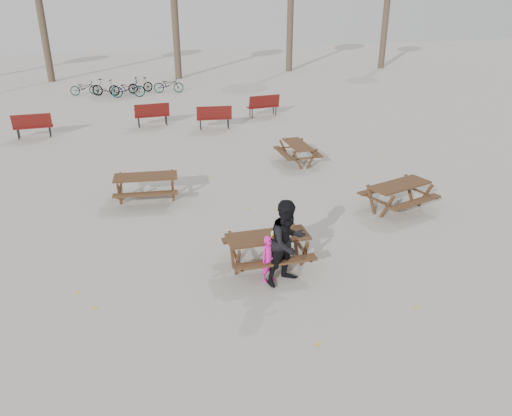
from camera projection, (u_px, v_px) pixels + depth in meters
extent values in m
plane|color=gray|center=(268.00, 266.00, 11.19)|extent=(80.00, 80.00, 0.00)
cube|color=#372114|center=(268.00, 237.00, 10.88)|extent=(1.80, 0.70, 0.05)
cube|color=#372114|center=(276.00, 262.00, 10.48)|extent=(1.80, 0.25, 0.05)
cube|color=#372114|center=(260.00, 237.00, 11.53)|extent=(1.80, 0.25, 0.05)
cylinder|color=#372114|center=(238.00, 263.00, 10.60)|extent=(0.08, 0.08, 0.73)
cylinder|color=#372114|center=(232.00, 250.00, 11.13)|extent=(0.08, 0.08, 0.73)
cylinder|color=#372114|center=(304.00, 254.00, 10.95)|extent=(0.08, 0.08, 0.73)
cylinder|color=#372114|center=(295.00, 242.00, 11.48)|extent=(0.08, 0.08, 0.73)
cube|color=silver|center=(287.00, 236.00, 10.81)|extent=(0.18, 0.11, 0.03)
ellipsoid|color=tan|center=(287.00, 235.00, 10.79)|extent=(0.14, 0.06, 0.05)
cylinder|color=silver|center=(272.00, 235.00, 10.74)|extent=(0.06, 0.06, 0.15)
cylinder|color=orange|center=(272.00, 236.00, 10.74)|extent=(0.07, 0.07, 0.05)
cylinder|color=white|center=(272.00, 232.00, 10.70)|extent=(0.03, 0.03, 0.02)
imported|color=#D51A8F|center=(269.00, 259.00, 10.45)|extent=(0.45, 0.37, 1.05)
imported|color=black|center=(288.00, 243.00, 10.25)|extent=(1.11, 1.00, 1.87)
imported|color=black|center=(84.00, 88.00, 27.98)|extent=(1.55, 0.55, 0.81)
imported|color=black|center=(106.00, 87.00, 27.74)|extent=(1.62, 0.91, 0.94)
imported|color=black|center=(128.00, 88.00, 27.40)|extent=(1.86, 0.75, 0.96)
imported|color=black|center=(140.00, 85.00, 28.53)|extent=(1.54, 0.91, 0.89)
imported|color=black|center=(169.00, 85.00, 28.57)|extent=(1.75, 0.85, 0.88)
cylinder|color=#382B21|center=(43.00, 29.00, 30.67)|extent=(0.44, 0.44, 6.30)
cylinder|color=#382B21|center=(176.00, 31.00, 31.74)|extent=(0.44, 0.44, 5.95)
cylinder|color=#382B21|center=(290.00, 22.00, 34.36)|extent=(0.44, 0.44, 6.65)
cylinder|color=#382B21|center=(384.00, 31.00, 35.86)|extent=(0.44, 0.44, 5.25)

